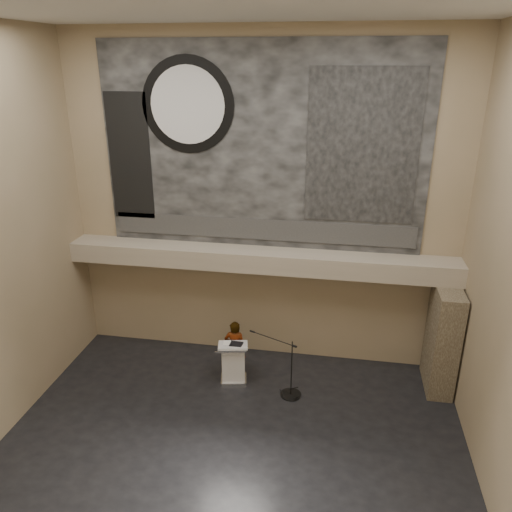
# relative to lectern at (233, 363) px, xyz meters

# --- Properties ---
(floor) EXTENTS (10.00, 10.00, 0.00)m
(floor) POSITION_rel_lectern_xyz_m (0.45, -2.43, -0.55)
(floor) COLOR black
(floor) RESTS_ON ground
(ceiling) EXTENTS (10.00, 10.00, 0.00)m
(ceiling) POSITION_rel_lectern_xyz_m (0.45, -2.43, 7.95)
(ceiling) COLOR silver
(ceiling) RESTS_ON wall_back
(wall_back) EXTENTS (10.00, 0.02, 8.50)m
(wall_back) POSITION_rel_lectern_xyz_m (0.45, 1.57, 3.70)
(wall_back) COLOR #867555
(wall_back) RESTS_ON floor
(wall_front) EXTENTS (10.00, 0.02, 8.50)m
(wall_front) POSITION_rel_lectern_xyz_m (0.45, -6.43, 3.70)
(wall_front) COLOR #867555
(wall_front) RESTS_ON floor
(soffit) EXTENTS (10.00, 0.80, 0.50)m
(soffit) POSITION_rel_lectern_xyz_m (0.45, 1.17, 2.40)
(soffit) COLOR gray
(soffit) RESTS_ON wall_back
(sprinkler_left) EXTENTS (0.04, 0.04, 0.06)m
(sprinkler_left) POSITION_rel_lectern_xyz_m (-1.15, 1.12, 2.12)
(sprinkler_left) COLOR #B2893D
(sprinkler_left) RESTS_ON soffit
(sprinkler_right) EXTENTS (0.04, 0.04, 0.06)m
(sprinkler_right) POSITION_rel_lectern_xyz_m (2.35, 1.12, 2.12)
(sprinkler_right) COLOR #B2893D
(sprinkler_right) RESTS_ON soffit
(banner) EXTENTS (8.00, 0.05, 5.00)m
(banner) POSITION_rel_lectern_xyz_m (0.45, 1.54, 5.15)
(banner) COLOR black
(banner) RESTS_ON wall_back
(banner_text_strip) EXTENTS (7.76, 0.02, 0.55)m
(banner_text_strip) POSITION_rel_lectern_xyz_m (0.45, 1.50, 3.10)
(banner_text_strip) COLOR #2C2C2C
(banner_text_strip) RESTS_ON banner
(banner_clock_rim) EXTENTS (2.30, 0.02, 2.30)m
(banner_clock_rim) POSITION_rel_lectern_xyz_m (-1.35, 1.50, 6.15)
(banner_clock_rim) COLOR black
(banner_clock_rim) RESTS_ON banner
(banner_clock_face) EXTENTS (1.84, 0.02, 1.84)m
(banner_clock_face) POSITION_rel_lectern_xyz_m (-1.35, 1.48, 6.15)
(banner_clock_face) COLOR silver
(banner_clock_face) RESTS_ON banner
(banner_building_print) EXTENTS (2.60, 0.02, 3.60)m
(banner_building_print) POSITION_rel_lectern_xyz_m (2.85, 1.50, 5.25)
(banner_building_print) COLOR black
(banner_building_print) RESTS_ON banner
(banner_brick_print) EXTENTS (1.10, 0.02, 3.20)m
(banner_brick_print) POSITION_rel_lectern_xyz_m (-2.95, 1.50, 4.85)
(banner_brick_print) COLOR black
(banner_brick_print) RESTS_ON banner
(stone_pier) EXTENTS (0.60, 1.40, 2.70)m
(stone_pier) POSITION_rel_lectern_xyz_m (5.10, 0.72, 0.80)
(stone_pier) COLOR #453A2B
(stone_pier) RESTS_ON floor
(lectern) EXTENTS (0.82, 0.66, 1.14)m
(lectern) POSITION_rel_lectern_xyz_m (0.00, 0.00, 0.00)
(lectern) COLOR silver
(lectern) RESTS_ON floor
(binder) EXTENTS (0.32, 0.27, 0.04)m
(binder) POSITION_rel_lectern_xyz_m (0.09, -0.03, 0.56)
(binder) COLOR black
(binder) RESTS_ON lectern
(papers) EXTENTS (0.28, 0.34, 0.00)m
(papers) POSITION_rel_lectern_xyz_m (-0.14, -0.00, 0.55)
(papers) COLOR silver
(papers) RESTS_ON lectern
(speaker_person) EXTENTS (0.57, 0.38, 1.52)m
(speaker_person) POSITION_rel_lectern_xyz_m (-0.04, 0.37, 0.21)
(speaker_person) COLOR silver
(speaker_person) RESTS_ON floor
(mic_stand) EXTENTS (1.37, 0.77, 1.53)m
(mic_stand) POSITION_rel_lectern_xyz_m (1.47, -0.31, -0.33)
(mic_stand) COLOR black
(mic_stand) RESTS_ON floor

